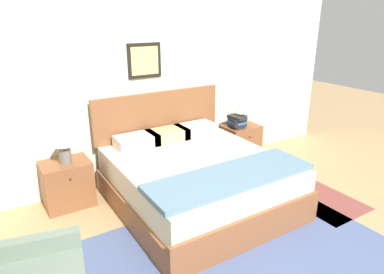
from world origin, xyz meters
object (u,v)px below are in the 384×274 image
(nightstand_near_window, at_px, (67,184))
(table_lamp_near_window, at_px, (63,140))
(table_lamp_by_door, at_px, (244,108))
(bed, at_px, (196,178))
(nightstand_by_door, at_px, (240,142))

(nightstand_near_window, height_order, table_lamp_near_window, table_lamp_near_window)
(nightstand_near_window, distance_m, table_lamp_by_door, 2.66)
(table_lamp_near_window, distance_m, table_lamp_by_door, 2.59)
(bed, bearing_deg, table_lamp_near_window, 149.80)
(nightstand_near_window, height_order, nightstand_by_door, same)
(nightstand_by_door, bearing_deg, nightstand_near_window, 180.00)
(nightstand_by_door, distance_m, table_lamp_near_window, 2.63)
(bed, relative_size, table_lamp_near_window, 4.70)
(bed, relative_size, table_lamp_by_door, 4.70)
(bed, distance_m, table_lamp_near_window, 1.56)
(nightstand_by_door, height_order, table_lamp_by_door, table_lamp_by_door)
(nightstand_by_door, xyz_separation_m, table_lamp_by_door, (0.02, -0.01, 0.55))
(bed, distance_m, nightstand_by_door, 1.50)
(nightstand_near_window, bearing_deg, bed, -30.42)
(table_lamp_by_door, bearing_deg, nightstand_by_door, 142.72)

